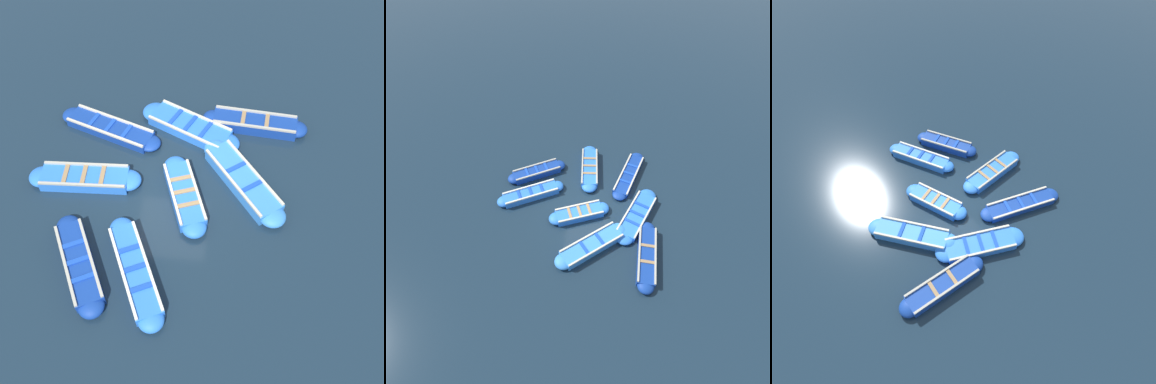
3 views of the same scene
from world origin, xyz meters
TOP-DOWN VIEW (x-y plane):
  - ground_plane at (0.00, 0.00)m, footprint 120.00×120.00m
  - boat_end_of_row at (-0.51, 0.43)m, footprint 1.76×3.21m
  - boat_stern_in at (-0.41, -2.46)m, footprint 3.78×2.48m
  - boat_far_corner at (2.68, 0.07)m, footprint 3.61×1.00m
  - boat_outer_right at (2.31, -2.15)m, footprint 3.85×2.02m
  - boat_centre at (0.56, 3.09)m, footprint 2.19×3.58m
  - boat_alongside at (-2.62, -2.81)m, footprint 3.68×1.07m
  - boat_broadside at (2.15, 3.02)m, footprint 2.16×3.30m
  - boat_mid_row at (-2.28, -0.28)m, footprint 2.97×3.62m

SIDE VIEW (x-z plane):
  - ground_plane at x=0.00m, z-range 0.00..0.00m
  - boat_outer_right at x=2.31m, z-range -0.03..0.33m
  - boat_stern_in at x=-0.41m, z-range -0.03..0.36m
  - boat_far_corner at x=2.68m, z-range -0.03..0.40m
  - boat_centre at x=0.56m, z-range -0.03..0.41m
  - boat_end_of_row at x=-0.51m, z-range -0.03..0.42m
  - boat_broadside at x=2.15m, z-range -0.03..0.42m
  - boat_alongside at x=-2.62m, z-range -0.03..0.43m
  - boat_mid_row at x=-2.28m, z-range -0.03..0.43m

